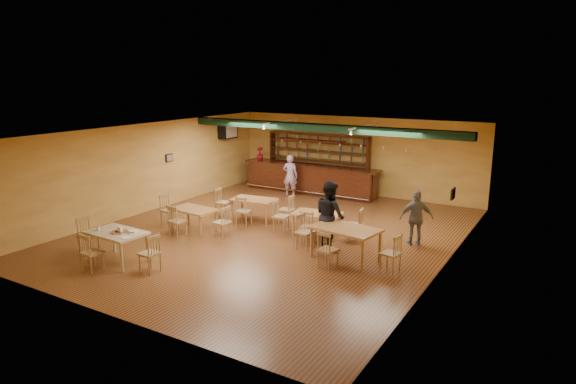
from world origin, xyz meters
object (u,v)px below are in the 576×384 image
Objects in this scene: dining_table_d at (345,243)px; near_table at (117,247)px; bar_counter at (310,179)px; dining_table_c at (194,220)px; patron_bar at (290,175)px; dining_table_a at (254,209)px; dining_table_b at (317,224)px; patron_right_a at (330,215)px.

near_table is at bearing -138.18° from dining_table_d.
bar_counter is at bearing 134.50° from dining_table_d.
bar_counter reaches higher than dining_table_c.
dining_table_d is 6.99m from patron_bar.
patron_bar is at bearing 92.85° from dining_table_c.
dining_table_c is 2.94m from near_table.
dining_table_a is 2.06m from dining_table_c.
patron_bar is at bearing 92.05° from near_table.
dining_table_c is (-3.38, -1.45, -0.00)m from dining_table_b.
dining_table_d is at bearing 35.46° from near_table.
patron_bar is (-4.67, 5.19, 0.39)m from dining_table_d.
dining_table_d reaches higher than dining_table_c.
patron_right_a is (4.18, 0.65, 0.59)m from dining_table_c.
patron_bar is (-3.17, 3.86, 0.46)m from dining_table_b.
dining_table_b is at bearing -59.72° from bar_counter.
dining_table_b is 0.82× the size of dining_table_d.
dining_table_a is at bearing 83.63° from near_table.
patron_bar is at bearing 121.90° from dining_table_b.
near_table is at bearing -106.47° from dining_table_a.
dining_table_d reaches higher than near_table.
bar_counter is 4.14× the size of dining_table_b.
dining_table_b is 0.73× the size of patron_right_a.
dining_table_d is 0.89× the size of patron_right_a.
dining_table_a is 1.01× the size of dining_table_b.
dining_table_c is (-0.64, -6.13, -0.22)m from bar_counter.
dining_table_d is (4.88, 0.11, 0.08)m from dining_table_c.
dining_table_d is 1.02m from patron_right_a.
patron_bar reaches higher than dining_table_d.
patron_bar reaches higher than dining_table_b.
dining_table_a is at bearing 165.65° from dining_table_d.
bar_counter is at bearing 112.79° from dining_table_b.
bar_counter is at bearing -127.99° from patron_bar.
dining_table_a reaches higher than dining_table_b.
patron_bar is (0.21, 5.31, 0.46)m from dining_table_c.
dining_table_b is 1.00× the size of dining_table_c.
patron_right_a reaches higher than dining_table_d.
bar_counter is 3.04× the size of patron_right_a.
patron_right_a is (3.97, -4.66, 0.13)m from patron_bar.
bar_counter is 4.08× the size of dining_table_a.
bar_counter reaches higher than dining_table_b.
bar_counter is at bearing 89.41° from near_table.
bar_counter is 9.09m from near_table.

